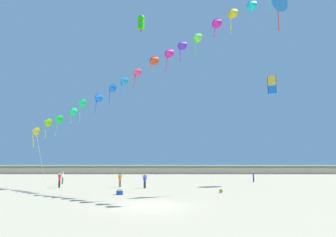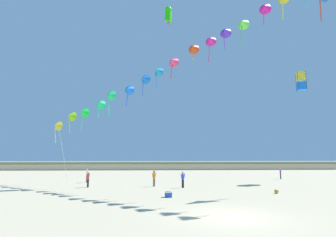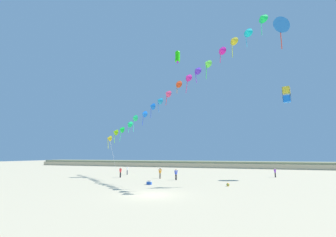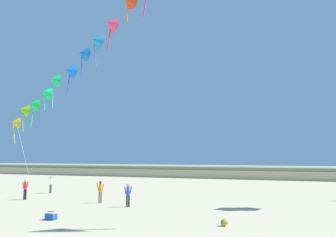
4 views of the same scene
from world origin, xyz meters
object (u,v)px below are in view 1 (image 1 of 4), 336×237
object	(u,v)px
person_far_right	(60,179)
beach_ball	(221,191)
large_kite_low_lead	(141,23)
large_kite_high_solo	(277,3)
person_near_left	(120,179)
person_near_right	(253,176)
beach_cooler	(120,192)
person_far_left	(63,177)
large_kite_mid_trail	(272,85)
person_mid_center	(145,180)

from	to	relation	value
person_far_right	beach_ball	world-z (taller)	person_far_right
large_kite_low_lead	large_kite_high_solo	bearing A→B (deg)	-22.63
person_near_left	person_near_right	size ratio (longest dim) A/B	1.11
large_kite_low_lead	beach_cooler	xyz separation A→B (m)	(-0.57, -11.65, -21.73)
person_far_left	beach_ball	xyz separation A→B (m)	(18.80, -9.99, -0.76)
large_kite_low_lead	beach_ball	world-z (taller)	large_kite_low_lead
person_far_right	large_kite_mid_trail	size ratio (longest dim) A/B	0.66
large_kite_low_lead	beach_ball	xyz separation A→B (m)	(8.89, -10.03, -21.76)
beach_ball	large_kite_low_lead	bearing A→B (deg)	131.55
person_mid_center	person_far_right	xyz separation A→B (m)	(-9.73, 0.74, 0.01)
person_near_right	person_far_right	world-z (taller)	person_far_right
person_far_left	large_kite_low_lead	distance (m)	23.22
person_far_right	large_kite_low_lead	world-z (taller)	large_kite_low_lead
person_near_left	beach_cooler	bearing A→B (deg)	-80.71
person_far_left	person_far_right	bearing A→B (deg)	-74.26
beach_cooler	person_far_left	bearing A→B (deg)	128.83
person_near_right	person_near_left	bearing A→B (deg)	-156.03
person_near_left	person_far_left	world-z (taller)	person_near_left
person_far_right	beach_cooler	world-z (taller)	person_far_right
large_kite_mid_trail	beach_ball	distance (m)	18.81
large_kite_low_lead	person_near_right	bearing A→B (deg)	11.67
person_near_left	large_kite_high_solo	size ratio (longest dim) A/B	0.37
person_mid_center	large_kite_low_lead	xyz separation A→B (m)	(-1.20, 5.68, 21.00)
person_near_left	large_kite_low_lead	size ratio (longest dim) A/B	0.63
person_mid_center	person_far_left	world-z (taller)	person_far_left
person_mid_center	large_kite_high_solo	bearing A→B (deg)	-4.43
beach_cooler	beach_ball	distance (m)	9.59
person_mid_center	large_kite_mid_trail	distance (m)	21.46
large_kite_high_solo	beach_ball	xyz separation A→B (m)	(-7.56, -3.17, -20.86)
person_near_left	person_near_right	world-z (taller)	person_near_left
person_near_right	person_far_left	size ratio (longest dim) A/B	0.92
person_far_right	large_kite_high_solo	xyz separation A→B (m)	(24.98, -1.92, 20.09)
person_near_left	beach_cooler	world-z (taller)	person_near_left
person_near_left	person_mid_center	world-z (taller)	person_near_left
beach_cooler	person_far_right	bearing A→B (deg)	139.88
beach_cooler	large_kite_high_solo	bearing A→B (deg)	15.72
beach_ball	person_mid_center	bearing A→B (deg)	150.46
person_far_left	large_kite_mid_trail	xyz separation A→B (m)	(27.74, 0.33, 12.18)
person_near_left	beach_cooler	distance (m)	7.27
large_kite_mid_trail	large_kite_high_solo	xyz separation A→B (m)	(-1.39, -7.15, 7.92)
person_far_right	large_kite_mid_trail	distance (m)	29.51
person_far_left	large_kite_high_solo	xyz separation A→B (m)	(26.36, -6.82, 20.10)
person_far_left	large_kite_low_lead	xyz separation A→B (m)	(9.91, 0.04, 21.00)
person_mid_center	beach_ball	size ratio (longest dim) A/B	4.47
large_kite_mid_trail	person_near_right	bearing A→B (deg)	125.98
person_near_right	beach_ball	bearing A→B (deg)	-117.14
person_near_right	person_far_left	distance (m)	25.81
person_near_left	person_far_left	size ratio (longest dim) A/B	1.01
person_near_left	person_far_right	size ratio (longest dim) A/B	1.01
person_far_right	large_kite_high_solo	bearing A→B (deg)	-4.40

